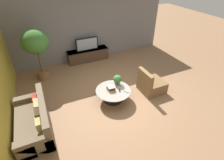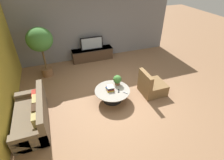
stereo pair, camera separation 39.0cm
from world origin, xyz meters
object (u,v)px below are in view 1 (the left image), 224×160
at_px(media_console, 88,55).
at_px(potted_plant_tabletop, 117,79).
at_px(coffee_table, 113,93).
at_px(armchair_wicker, 151,85).
at_px(couch_by_wall, 35,121).
at_px(television, 87,44).
at_px(potted_palm_tall, 36,44).

xyz_separation_m(media_console, potted_plant_tabletop, (0.15, -2.78, 0.31)).
xyz_separation_m(coffee_table, armchair_wicker, (1.40, -0.10, -0.01)).
height_order(coffee_table, couch_by_wall, couch_by_wall).
distance_m(coffee_table, couch_by_wall, 2.44).
bearing_deg(media_console, couch_by_wall, -128.06).
bearing_deg(potted_plant_tabletop, television, 93.16).
bearing_deg(armchair_wicker, television, 22.35).
bearing_deg(television, potted_palm_tall, -161.10).
relative_size(couch_by_wall, potted_palm_tall, 0.96).
distance_m(television, coffee_table, 3.07).
relative_size(coffee_table, potted_palm_tall, 0.59).
bearing_deg(armchair_wicker, potted_plant_tabletop, 72.88).
bearing_deg(television, coffee_table, -92.13).
relative_size(television, armchair_wicker, 1.15).
bearing_deg(potted_palm_tall, potted_plant_tabletop, -43.21).
xyz_separation_m(media_console, coffee_table, (-0.11, -3.02, 0.01)).
bearing_deg(coffee_table, armchair_wicker, -4.12).
xyz_separation_m(coffee_table, potted_palm_tall, (-1.94, 2.32, 1.13)).
height_order(media_console, potted_plant_tabletop, potted_plant_tabletop).
bearing_deg(coffee_table, television, 87.87).
xyz_separation_m(couch_by_wall, armchair_wicker, (3.82, 0.12, -0.02)).
bearing_deg(coffee_table, couch_by_wall, -174.86).
relative_size(armchair_wicker, potted_plant_tabletop, 2.52).
bearing_deg(couch_by_wall, coffee_table, 95.14).
xyz_separation_m(armchair_wicker, potted_plant_tabletop, (-1.13, 0.35, 0.31)).
relative_size(media_console, potted_plant_tabletop, 5.46).
distance_m(television, armchair_wicker, 3.42).
height_order(potted_palm_tall, potted_plant_tabletop, potted_palm_tall).
bearing_deg(television, couch_by_wall, -128.07).
xyz_separation_m(television, potted_plant_tabletop, (0.15, -2.77, -0.22)).
bearing_deg(coffee_table, media_console, 87.87).
bearing_deg(armchair_wicker, potted_palm_tall, 54.04).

